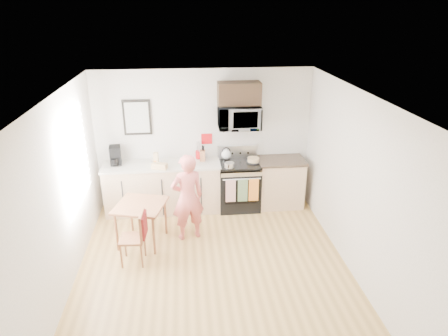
{
  "coord_description": "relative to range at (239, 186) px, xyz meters",
  "views": [
    {
      "loc": [
        -0.35,
        -4.83,
        3.67
      ],
      "look_at": [
        0.25,
        1.0,
        1.23
      ],
      "focal_mm": 32.0,
      "sensor_mm": 36.0,
      "label": 1
    }
  ],
  "objects": [
    {
      "name": "left_wall",
      "position": [
        -2.63,
        -1.98,
        0.86
      ],
      "size": [
        0.04,
        4.6,
        2.6
      ],
      "primitive_type": "cube",
      "color": "beige",
      "rests_on": "floor"
    },
    {
      "name": "right_wall",
      "position": [
        1.37,
        -1.98,
        0.86
      ],
      "size": [
        0.04,
        4.6,
        2.6
      ],
      "primitive_type": "cube",
      "color": "beige",
      "rests_on": "floor"
    },
    {
      "name": "upper_cabinet",
      "position": [
        -0.0,
        0.15,
        1.74
      ],
      "size": [
        0.76,
        0.35,
        0.4
      ],
      "primitive_type": "cube",
      "color": "black",
      "rests_on": "back_wall"
    },
    {
      "name": "cabinet_right",
      "position": [
        0.8,
        0.02,
        0.01
      ],
      "size": [
        0.84,
        0.6,
        0.9
      ],
      "primitive_type": "cube",
      "color": "tan",
      "rests_on": "floor"
    },
    {
      "name": "utensil_crock",
      "position": [
        -0.74,
        0.24,
        0.64
      ],
      "size": [
        0.12,
        0.12,
        0.35
      ],
      "color": "#B20F15",
      "rests_on": "countertop_left"
    },
    {
      "name": "person",
      "position": [
        -0.98,
        -0.99,
        0.31
      ],
      "size": [
        0.62,
        0.49,
        1.49
      ],
      "primitive_type": "imported",
      "rotation": [
        0.0,
        0.0,
        3.42
      ],
      "color": "#C23536",
      "rests_on": "floor"
    },
    {
      "name": "cabinet_left",
      "position": [
        -1.43,
        0.02,
        0.01
      ],
      "size": [
        2.1,
        0.6,
        0.9
      ],
      "primitive_type": "cube",
      "color": "tan",
      "rests_on": "floor"
    },
    {
      "name": "wall_art",
      "position": [
        -1.83,
        0.3,
        1.31
      ],
      "size": [
        0.5,
        0.04,
        0.65
      ],
      "color": "black",
      "rests_on": "back_wall"
    },
    {
      "name": "range",
      "position": [
        0.0,
        0.0,
        0.0
      ],
      "size": [
        0.76,
        0.7,
        1.16
      ],
      "color": "black",
      "rests_on": "floor"
    },
    {
      "name": "countertop_right",
      "position": [
        0.8,
        0.02,
        0.48
      ],
      "size": [
        0.88,
        0.64,
        0.04
      ],
      "primitive_type": "cube",
      "color": "black",
      "rests_on": "cabinet_right"
    },
    {
      "name": "microwave",
      "position": [
        -0.0,
        0.1,
        1.32
      ],
      "size": [
        0.76,
        0.51,
        0.42
      ],
      "primitive_type": "imported",
      "color": "silver",
      "rests_on": "back_wall"
    },
    {
      "name": "window",
      "position": [
        -2.59,
        -1.18,
        1.11
      ],
      "size": [
        0.06,
        1.4,
        1.5
      ],
      "color": "white",
      "rests_on": "left_wall"
    },
    {
      "name": "knife_block",
      "position": [
        -0.67,
        0.12,
        0.6
      ],
      "size": [
        0.11,
        0.14,
        0.2
      ],
      "primitive_type": "cube",
      "rotation": [
        0.0,
        0.0,
        -0.13
      ],
      "color": "brown",
      "rests_on": "countertop_left"
    },
    {
      "name": "milk_carton",
      "position": [
        -1.52,
        0.03,
        0.61
      ],
      "size": [
        0.09,
        0.09,
        0.22
      ],
      "primitive_type": "cube",
      "rotation": [
        0.0,
        0.0,
        -0.13
      ],
      "color": "tan",
      "rests_on": "countertop_left"
    },
    {
      "name": "kettle",
      "position": [
        -0.22,
        0.2,
        0.59
      ],
      "size": [
        0.18,
        0.18,
        0.23
      ],
      "color": "white",
      "rests_on": "range"
    },
    {
      "name": "ceiling",
      "position": [
        -0.63,
        -1.98,
        2.16
      ],
      "size": [
        4.0,
        4.6,
        0.04
      ],
      "primitive_type": "cube",
      "color": "white",
      "rests_on": "back_wall"
    },
    {
      "name": "back_wall",
      "position": [
        -0.63,
        0.32,
        0.86
      ],
      "size": [
        4.0,
        0.04,
        2.6
      ],
      "primitive_type": "cube",
      "color": "beige",
      "rests_on": "floor"
    },
    {
      "name": "fruit_bowl",
      "position": [
        -1.52,
        0.05,
        0.54
      ],
      "size": [
        0.25,
        0.25,
        0.1
      ],
      "color": "white",
      "rests_on": "countertop_left"
    },
    {
      "name": "floor",
      "position": [
        -0.63,
        -1.98,
        -0.44
      ],
      "size": [
        4.6,
        4.6,
        0.0
      ],
      "primitive_type": "plane",
      "color": "olive",
      "rests_on": "ground"
    },
    {
      "name": "dining_table",
      "position": [
        -1.74,
        -1.06,
        0.18
      ],
      "size": [
        0.79,
        0.79,
        0.69
      ],
      "rotation": [
        0.0,
        0.0,
        -0.27
      ],
      "color": "brown",
      "rests_on": "floor"
    },
    {
      "name": "cake",
      "position": [
        0.26,
        -0.02,
        0.53
      ],
      "size": [
        0.26,
        0.26,
        0.09
      ],
      "color": "black",
      "rests_on": "range"
    },
    {
      "name": "wall_trivet",
      "position": [
        -0.58,
        0.31,
        0.86
      ],
      "size": [
        0.2,
        0.02,
        0.2
      ],
      "primitive_type": "cube",
      "color": "#B20F15",
      "rests_on": "back_wall"
    },
    {
      "name": "coffee_maker",
      "position": [
        -2.25,
        0.1,
        0.67
      ],
      "size": [
        0.22,
        0.3,
        0.34
      ],
      "rotation": [
        0.0,
        0.0,
        0.13
      ],
      "color": "black",
      "rests_on": "countertop_left"
    },
    {
      "name": "countertop_left",
      "position": [
        -1.43,
        0.02,
        0.48
      ],
      "size": [
        2.14,
        0.64,
        0.04
      ],
      "primitive_type": "cube",
      "color": "beige",
      "rests_on": "cabinet_left"
    },
    {
      "name": "chair",
      "position": [
        -1.71,
        -1.62,
        0.11
      ],
      "size": [
        0.42,
        0.38,
        0.84
      ],
      "rotation": [
        0.0,
        0.0,
        -0.07
      ],
      "color": "brown",
      "rests_on": "floor"
    },
    {
      "name": "bread_bag",
      "position": [
        -1.45,
        -0.2,
        0.55
      ],
      "size": [
        0.29,
        0.21,
        0.1
      ],
      "primitive_type": "cube",
      "rotation": [
        0.0,
        0.0,
        -0.34
      ],
      "color": "tan",
      "rests_on": "countertop_left"
    },
    {
      "name": "front_wall",
      "position": [
        -0.63,
        -4.28,
        0.86
      ],
      "size": [
        4.0,
        0.04,
        2.6
      ],
      "primitive_type": "cube",
      "color": "beige",
      "rests_on": "floor"
    },
    {
      "name": "pot",
      "position": [
        -0.21,
        -0.22,
        0.53
      ],
      "size": [
        0.18,
        0.3,
        0.09
      ],
      "rotation": [
        0.0,
        0.0,
        -0.21
      ],
      "color": "silver",
      "rests_on": "range"
    }
  ]
}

